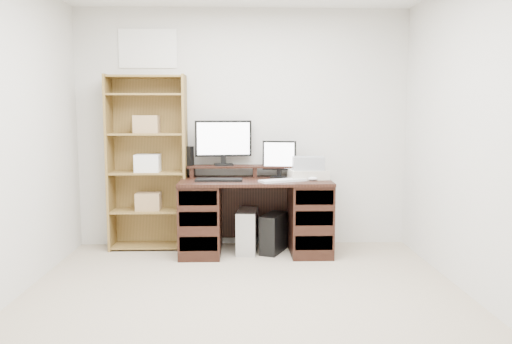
{
  "coord_description": "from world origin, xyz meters",
  "views": [
    {
      "loc": [
        -0.02,
        -3.32,
        1.41
      ],
      "look_at": [
        0.12,
        1.43,
        0.85
      ],
      "focal_mm": 35.0,
      "sensor_mm": 36.0,
      "label": 1
    }
  ],
  "objects_px": {
    "tower_silver": "(247,231)",
    "tower_black": "(273,233)",
    "desk": "(255,215)",
    "bookshelf": "(148,161)",
    "printer": "(308,174)",
    "monitor_small": "(279,158)",
    "monitor_wide": "(223,140)"
  },
  "relations": [
    {
      "from": "monitor_wide",
      "to": "monitor_small",
      "type": "bearing_deg",
      "value": -16.48
    },
    {
      "from": "tower_silver",
      "to": "tower_black",
      "type": "distance_m",
      "value": 0.27
    },
    {
      "from": "tower_black",
      "to": "tower_silver",
      "type": "bearing_deg",
      "value": -161.05
    },
    {
      "from": "desk",
      "to": "monitor_small",
      "type": "height_order",
      "value": "monitor_small"
    },
    {
      "from": "monitor_wide",
      "to": "bookshelf",
      "type": "bearing_deg",
      "value": 174.54
    },
    {
      "from": "desk",
      "to": "bookshelf",
      "type": "relative_size",
      "value": 0.83
    },
    {
      "from": "tower_silver",
      "to": "bookshelf",
      "type": "bearing_deg",
      "value": 175.28
    },
    {
      "from": "desk",
      "to": "monitor_wide",
      "type": "height_order",
      "value": "monitor_wide"
    },
    {
      "from": "printer",
      "to": "tower_silver",
      "type": "relative_size",
      "value": 0.86
    },
    {
      "from": "monitor_small",
      "to": "tower_silver",
      "type": "distance_m",
      "value": 0.82
    },
    {
      "from": "printer",
      "to": "bookshelf",
      "type": "bearing_deg",
      "value": 166.77
    },
    {
      "from": "monitor_wide",
      "to": "tower_black",
      "type": "relative_size",
      "value": 1.38
    },
    {
      "from": "tower_black",
      "to": "bookshelf",
      "type": "distance_m",
      "value": 1.5
    },
    {
      "from": "printer",
      "to": "bookshelf",
      "type": "height_order",
      "value": "bookshelf"
    },
    {
      "from": "desk",
      "to": "printer",
      "type": "xyz_separation_m",
      "value": [
        0.54,
        0.03,
        0.41
      ]
    },
    {
      "from": "desk",
      "to": "monitor_small",
      "type": "relative_size",
      "value": 3.95
    },
    {
      "from": "bookshelf",
      "to": "monitor_wide",
      "type": "bearing_deg",
      "value": 2.08
    },
    {
      "from": "bookshelf",
      "to": "desk",
      "type": "bearing_deg",
      "value": -10.88
    },
    {
      "from": "printer",
      "to": "monitor_small",
      "type": "bearing_deg",
      "value": 150.01
    },
    {
      "from": "desk",
      "to": "tower_silver",
      "type": "distance_m",
      "value": 0.19
    },
    {
      "from": "monitor_small",
      "to": "tower_silver",
      "type": "height_order",
      "value": "monitor_small"
    },
    {
      "from": "desk",
      "to": "printer",
      "type": "bearing_deg",
      "value": 3.09
    },
    {
      "from": "tower_silver",
      "to": "bookshelf",
      "type": "relative_size",
      "value": 0.24
    },
    {
      "from": "desk",
      "to": "tower_black",
      "type": "bearing_deg",
      "value": 0.45
    },
    {
      "from": "desk",
      "to": "bookshelf",
      "type": "bearing_deg",
      "value": 169.12
    },
    {
      "from": "monitor_wide",
      "to": "bookshelf",
      "type": "xyz_separation_m",
      "value": [
        -0.78,
        -0.03,
        -0.21
      ]
    },
    {
      "from": "monitor_small",
      "to": "tower_silver",
      "type": "xyz_separation_m",
      "value": [
        -0.33,
        -0.13,
        -0.74
      ]
    },
    {
      "from": "desk",
      "to": "monitor_wide",
      "type": "distance_m",
      "value": 0.85
    },
    {
      "from": "monitor_wide",
      "to": "monitor_small",
      "type": "distance_m",
      "value": 0.61
    },
    {
      "from": "tower_silver",
      "to": "desk",
      "type": "bearing_deg",
      "value": -11.04
    },
    {
      "from": "tower_silver",
      "to": "printer",
      "type": "bearing_deg",
      "value": 6.05
    },
    {
      "from": "monitor_small",
      "to": "bookshelf",
      "type": "bearing_deg",
      "value": -169.7
    }
  ]
}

